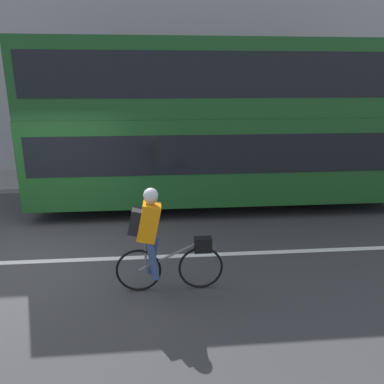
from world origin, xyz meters
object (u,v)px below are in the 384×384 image
bus (222,119)px  trash_bin (131,161)px  cyclist_on_bike (158,237)px  street_sign_post (227,134)px

bus → trash_bin: bearing=133.5°
bus → cyclist_on_bike: size_ratio=5.58×
trash_bin → cyclist_on_bike: bearing=-82.8°
cyclist_on_bike → street_sign_post: (2.22, 6.62, 0.59)m
street_sign_post → trash_bin: bearing=179.9°
cyclist_on_bike → trash_bin: 6.68m
street_sign_post → cyclist_on_bike: bearing=-108.5°
street_sign_post → bus: bearing=-103.8°
cyclist_on_bike → trash_bin: (-0.84, 6.62, -0.23)m
bus → street_sign_post: 2.73m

